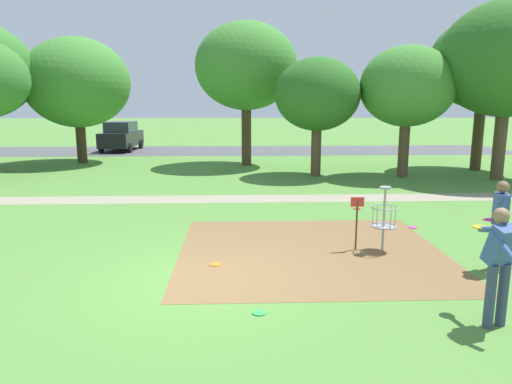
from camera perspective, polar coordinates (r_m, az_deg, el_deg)
ground_plane at (r=8.54m, az=-6.77°, el=-10.60°), size 160.00×160.00×0.00m
dirt_tee_pad at (r=10.07m, az=6.70°, el=-7.17°), size 5.54×5.10×0.01m
disc_golf_basket at (r=10.18m, az=14.99°, el=-2.88°), size 0.98×0.58×1.39m
player_foreground_watching at (r=7.35m, az=27.53°, el=-7.29°), size 0.45×1.17×1.71m
player_throwing at (r=9.74m, az=27.53°, el=-3.11°), size 0.44×0.50×1.71m
frisbee_near_basket at (r=9.24m, az=-4.97°, el=-8.79°), size 0.22×0.22×0.02m
frisbee_by_tee at (r=7.26m, az=0.37°, el=-14.51°), size 0.21×0.21×0.02m
frisbee_mid_grass at (r=14.13m, az=12.22°, el=-2.00°), size 0.21×0.21×0.02m
frisbee_far_left at (r=12.44m, az=18.57°, el=-4.11°), size 0.22×0.22×0.02m
tree_near_left at (r=23.18m, az=-1.21°, el=15.03°), size 4.89×4.89×6.85m
tree_near_right at (r=21.24m, az=28.35°, el=14.06°), size 5.27×5.27×6.99m
tree_mid_left at (r=23.67m, az=26.08°, el=13.94°), size 4.76×4.76×6.83m
tree_mid_right at (r=25.49m, az=-20.97°, el=12.31°), size 5.20×5.20×6.24m
tree_far_left at (r=19.90m, az=7.49°, el=11.67°), size 3.55×3.55×4.92m
tree_far_right at (r=20.45m, az=17.97°, el=12.09°), size 3.84×3.84×5.35m
parking_lot_strip at (r=30.18m, az=-3.54°, el=5.07°), size 36.00×6.00×0.01m
parked_car_leftmost at (r=31.36m, az=-16.09°, el=6.57°), size 2.15×4.29×1.84m
gravel_path at (r=15.27m, az=-4.75°, el=-0.85°), size 40.00×1.21×0.00m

